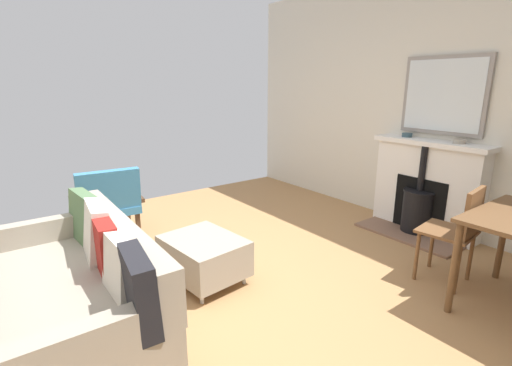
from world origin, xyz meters
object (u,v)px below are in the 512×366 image
(mantel_bowl_near, at_px, (407,135))
(armchair_accent, at_px, (108,202))
(fireplace, at_px, (425,192))
(mantel_bowl_far, at_px, (460,141))
(ottoman, at_px, (204,255))
(dining_chair_near_fireplace, at_px, (458,227))
(sofa, at_px, (84,286))

(mantel_bowl_near, height_order, armchair_accent, mantel_bowl_near)
(fireplace, xyz_separation_m, armchair_accent, (2.91, -1.82, -0.02))
(mantel_bowl_far, relative_size, ottoman, 0.18)
(mantel_bowl_near, distance_m, ottoman, 2.70)
(mantel_bowl_far, xyz_separation_m, ottoman, (2.57, -0.77, -0.82))
(armchair_accent, bearing_deg, mantel_bowl_near, 152.90)
(mantel_bowl_near, bearing_deg, fireplace, 82.25)
(mantel_bowl_far, distance_m, armchair_accent, 3.68)
(ottoman, distance_m, armchair_accent, 1.40)
(mantel_bowl_near, bearing_deg, dining_chair_near_fireplace, 49.73)
(sofa, bearing_deg, dining_chair_near_fireplace, 156.37)
(ottoman, distance_m, dining_chair_near_fireplace, 2.10)
(mantel_bowl_far, distance_m, ottoman, 2.80)
(dining_chair_near_fireplace, bearing_deg, armchair_accent, -52.00)
(mantel_bowl_far, bearing_deg, dining_chair_near_fireplace, 28.63)
(mantel_bowl_far, xyz_separation_m, armchair_accent, (2.96, -2.10, -0.62))
(mantel_bowl_near, bearing_deg, sofa, -0.82)
(mantel_bowl_far, height_order, ottoman, mantel_bowl_far)
(mantel_bowl_near, relative_size, armchair_accent, 0.14)
(mantel_bowl_far, height_order, dining_chair_near_fireplace, mantel_bowl_far)
(mantel_bowl_near, distance_m, dining_chair_near_fireplace, 1.53)
(fireplace, relative_size, ottoman, 1.73)
(armchair_accent, height_order, dining_chair_near_fireplace, dining_chair_near_fireplace)
(sofa, bearing_deg, mantel_bowl_near, 179.18)
(mantel_bowl_far, distance_m, dining_chair_near_fireplace, 1.19)
(fireplace, relative_size, mantel_bowl_far, 9.75)
(dining_chair_near_fireplace, bearing_deg, mantel_bowl_near, -130.27)
(fireplace, height_order, armchair_accent, fireplace)
(fireplace, bearing_deg, mantel_bowl_far, 98.83)
(mantel_bowl_near, height_order, ottoman, mantel_bowl_near)
(mantel_bowl_near, distance_m, armchair_accent, 3.38)
(fireplace, distance_m, ottoman, 2.58)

